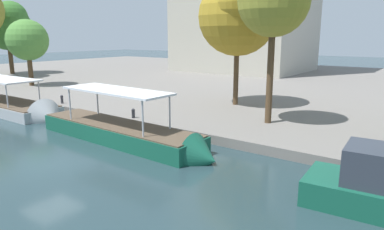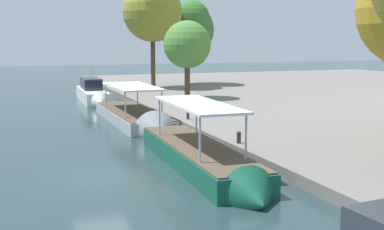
% 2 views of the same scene
% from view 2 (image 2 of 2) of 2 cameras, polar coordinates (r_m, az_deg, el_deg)
% --- Properties ---
extents(ground_plane, '(220.00, 220.00, 0.00)m').
position_cam_2_polar(ground_plane, '(23.37, -10.39, -6.95)').
color(ground_plane, '#23383D').
extents(motor_yacht_0, '(10.83, 2.57, 4.32)m').
position_cam_2_polar(motor_yacht_0, '(51.79, -11.29, 2.28)').
color(motor_yacht_0, silver).
rests_on(motor_yacht_0, ground_plane).
extents(tour_boat_1, '(13.63, 3.42, 4.13)m').
position_cam_2_polar(tour_boat_1, '(37.39, -6.42, -0.59)').
color(tour_boat_1, '#9EA3A8').
rests_on(tour_boat_1, ground_plane).
extents(tour_boat_2, '(13.30, 3.07, 4.11)m').
position_cam_2_polar(tour_boat_2, '(23.95, 1.37, -5.48)').
color(tour_boat_2, '#14513D').
rests_on(tour_boat_2, ground_plane).
extents(mooring_bollard_0, '(0.24, 0.24, 0.74)m').
position_cam_2_polar(mooring_bollard_0, '(35.86, -0.47, 0.14)').
color(mooring_bollard_0, '#2D2D33').
rests_on(mooring_bollard_0, dock_promenade).
extents(mooring_bollard_2, '(0.26, 0.26, 0.69)m').
position_cam_2_polar(mooring_bollard_2, '(27.57, 5.40, -2.49)').
color(mooring_bollard_2, '#2D2D33').
rests_on(mooring_bollard_2, dock_promenade).
extents(tree_0, '(4.68, 4.84, 7.61)m').
position_cam_2_polar(tree_0, '(49.40, -0.31, 7.86)').
color(tree_0, '#4C3823').
rests_on(tree_0, dock_promenade).
extents(tree_1, '(7.17, 7.11, 12.60)m').
position_cam_2_polar(tree_1, '(60.66, -4.44, 11.85)').
color(tree_1, '#4C3823').
rests_on(tree_1, dock_promenade).
extents(tree_2, '(7.10, 6.95, 10.80)m').
position_cam_2_polar(tree_2, '(64.92, -0.50, 10.02)').
color(tree_2, '#4C3823').
rests_on(tree_2, dock_promenade).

